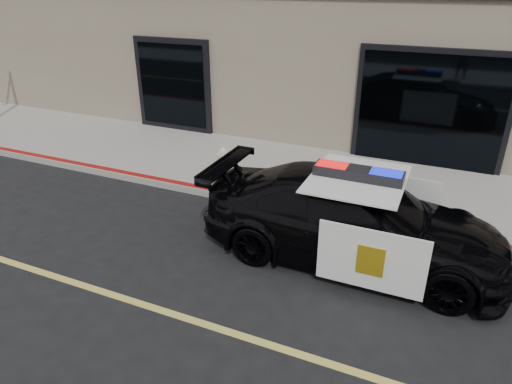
% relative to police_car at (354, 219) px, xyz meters
% --- Properties ---
extents(sidewalk_n, '(60.00, 3.50, 0.15)m').
position_rel_police_car_xyz_m(sidewalk_n, '(1.68, 2.82, -0.65)').
color(sidewalk_n, gray).
rests_on(sidewalk_n, ground).
extents(police_car, '(2.25, 4.93, 1.62)m').
position_rel_police_car_xyz_m(police_car, '(0.00, 0.00, 0.00)').
color(police_car, black).
rests_on(police_car, ground).
extents(fire_hydrant, '(0.35, 0.49, 0.78)m').
position_rel_police_car_xyz_m(fire_hydrant, '(-3.26, 1.71, -0.21)').
color(fire_hydrant, beige).
rests_on(fire_hydrant, sidewalk_n).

